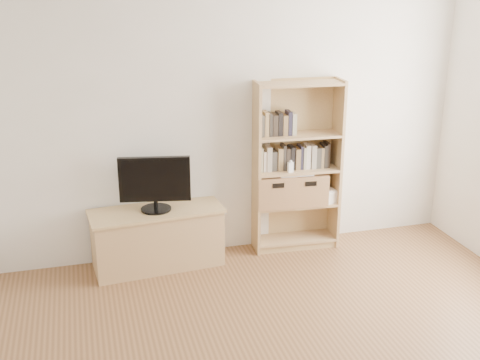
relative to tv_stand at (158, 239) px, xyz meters
name	(u,v)px	position (x,y,z in m)	size (l,w,h in m)	color
back_wall	(226,117)	(0.70, 0.21, 1.04)	(4.50, 0.02, 2.60)	silver
tv_stand	(158,239)	(0.00, 0.00, 0.00)	(1.14, 0.43, 0.52)	tan
bookshelf	(297,167)	(1.34, 0.07, 0.55)	(0.81, 0.29, 1.63)	tan
television	(155,184)	(0.00, 0.00, 0.53)	(0.62, 0.05, 0.49)	black
books_row_mid	(297,158)	(1.35, 0.09, 0.64)	(0.76, 0.15, 0.20)	#A6A285
books_row_upper	(279,124)	(1.16, 0.10, 0.97)	(0.39, 0.14, 0.20)	#A6A285
baby_monitor	(290,167)	(1.25, -0.02, 0.58)	(0.05, 0.03, 0.09)	white
basket_left	(274,189)	(1.13, 0.08, 0.34)	(0.37, 0.30, 0.30)	olive
basket_right	(306,187)	(1.44, 0.06, 0.34)	(0.36, 0.30, 0.30)	olive
laptop	(295,172)	(1.32, 0.05, 0.51)	(0.32, 0.22, 0.03)	silver
magazine_stack	(324,195)	(1.62, 0.05, 0.24)	(0.16, 0.23, 0.11)	silver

